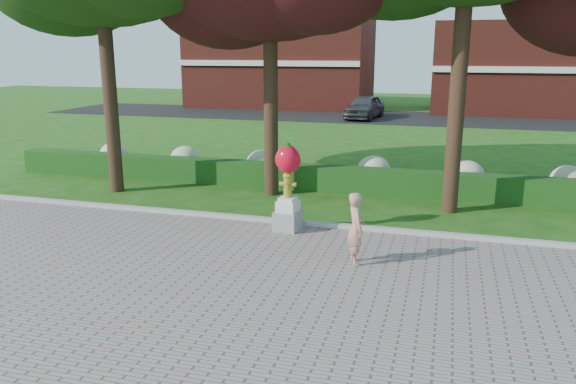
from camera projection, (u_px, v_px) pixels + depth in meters
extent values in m
plane|color=#1D4A12|center=(276.00, 268.00, 11.90)|extent=(100.00, 100.00, 0.00)
cube|color=gray|center=(195.00, 367.00, 8.17)|extent=(40.00, 14.00, 0.04)
cube|color=#ADADA5|center=(310.00, 224.00, 14.67)|extent=(40.00, 0.18, 0.15)
cube|color=#1C4112|center=(339.00, 179.00, 18.32)|extent=(24.00, 0.70, 0.80)
ellipsoid|color=#AEB288|center=(114.00, 155.00, 21.61)|extent=(1.10, 1.10, 0.99)
ellipsoid|color=#AEB288|center=(185.00, 159.00, 20.81)|extent=(1.10, 1.10, 0.99)
ellipsoid|color=#AEB288|center=(262.00, 164.00, 20.01)|extent=(1.10, 1.10, 0.99)
ellipsoid|color=#AEB288|center=(374.00, 170.00, 18.94)|extent=(1.10, 1.10, 0.99)
ellipsoid|color=#AEB288|center=(467.00, 175.00, 18.14)|extent=(1.10, 1.10, 0.99)
ellipsoid|color=#AEB288|center=(568.00, 181.00, 17.34)|extent=(1.10, 1.10, 0.99)
cube|color=black|center=(398.00, 118.00, 37.97)|extent=(50.00, 8.00, 0.02)
cube|color=maroon|center=(282.00, 62.00, 45.37)|extent=(14.00, 8.00, 7.00)
cube|color=maroon|center=(519.00, 68.00, 40.64)|extent=(12.00, 8.00, 6.40)
cylinder|color=black|center=(109.00, 87.00, 17.59)|extent=(0.44, 0.44, 6.72)
cylinder|color=black|center=(271.00, 97.00, 17.26)|extent=(0.44, 0.44, 6.16)
cylinder|color=black|center=(458.00, 82.00, 15.18)|extent=(0.44, 0.44, 7.28)
cube|color=gray|center=(288.00, 220.00, 14.27)|extent=(0.69, 0.69, 0.49)
cube|color=silver|center=(288.00, 206.00, 14.18)|extent=(0.55, 0.55, 0.27)
cube|color=silver|center=(288.00, 199.00, 14.13)|extent=(0.44, 0.44, 0.10)
cylinder|color=olive|center=(288.00, 186.00, 14.05)|extent=(0.22, 0.22, 0.55)
ellipsoid|color=olive|center=(288.00, 176.00, 13.99)|extent=(0.25, 0.25, 0.18)
cylinder|color=olive|center=(282.00, 184.00, 14.08)|extent=(0.12, 0.11, 0.11)
cylinder|color=olive|center=(294.00, 185.00, 14.00)|extent=(0.12, 0.11, 0.11)
cylinder|color=olive|center=(286.00, 185.00, 13.90)|extent=(0.12, 0.12, 0.12)
cylinder|color=olive|center=(288.00, 173.00, 13.97)|extent=(0.08, 0.08, 0.05)
ellipsoid|color=red|center=(288.00, 159.00, 13.88)|extent=(0.61, 0.55, 0.71)
ellipsoid|color=red|center=(281.00, 160.00, 13.93)|extent=(0.30, 0.30, 0.45)
ellipsoid|color=red|center=(295.00, 160.00, 13.84)|extent=(0.30, 0.30, 0.45)
cylinder|color=#185814|center=(288.00, 145.00, 13.79)|extent=(0.10, 0.10, 0.12)
ellipsoid|color=#185814|center=(288.00, 146.00, 13.80)|extent=(0.24, 0.24, 0.08)
imported|color=tan|center=(356.00, 228.00, 11.90)|extent=(0.58, 0.68, 1.57)
imported|color=#393B40|center=(365.00, 107.00, 37.31)|extent=(2.46, 4.82, 1.57)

